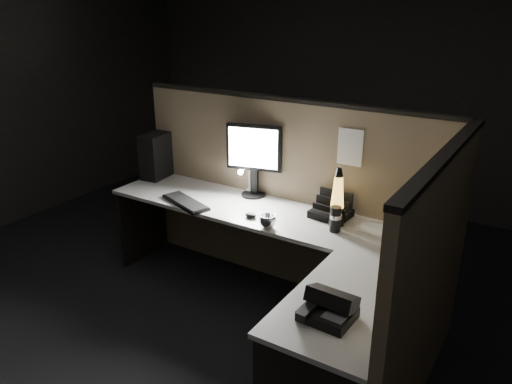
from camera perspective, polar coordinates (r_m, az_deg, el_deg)
The scene contains 17 objects.
floor at distance 3.67m, azimuth -4.19°, elevation -15.93°, with size 6.00×6.00×0.00m, color black.
room_shell at distance 2.99m, azimuth -5.01°, elevation 9.76°, with size 6.00×6.00×6.00m.
partition_back at distance 3.99m, azimuth 3.43°, elevation -0.36°, with size 2.66×0.06×1.50m, color brown.
partition_right at distance 2.87m, azimuth 19.06°, elevation -10.61°, with size 0.06×1.66×1.50m, color brown.
desk at distance 3.45m, azimuth 0.49°, elevation -7.03°, with size 2.60×1.60×0.73m.
pc_tower at distance 4.52m, azimuth -11.03°, elevation 4.22°, with size 0.17×0.37×0.39m, color black.
monitor at distance 3.93m, azimuth -0.22°, elevation 4.43°, with size 0.45×0.19×0.58m.
keyboard at distance 3.90m, azimuth -8.04°, elevation -1.21°, with size 0.47×0.16×0.02m, color black.
mouse at distance 3.62m, azimuth -0.62°, elevation -2.67°, with size 0.09×0.06×0.04m, color black.
clip_lamp at distance 4.01m, azimuth -1.25°, elevation 1.54°, with size 0.05×0.18×0.23m.
organizer at distance 3.67m, azimuth 8.63°, elevation -2.12°, with size 0.28×0.25×0.20m.
lava_lamp at distance 3.49m, azimuth 9.28°, elevation -1.08°, with size 0.11×0.11×0.42m.
travel_mug at distance 3.42m, azimuth 9.07°, elevation -3.08°, with size 0.08×0.08×0.18m, color black.
steel_mug at distance 3.45m, azimuth 1.34°, elevation -3.39°, with size 0.12×0.12×0.09m, color silver.
figurine at distance 3.56m, azimuth 15.63°, elevation -3.25°, with size 0.06×0.06×0.06m, color yellow.
pinned_paper at distance 3.60m, azimuth 10.71°, elevation 5.05°, with size 0.19×0.00×0.27m, color white.
desk_phone at distance 2.55m, azimuth 8.27°, elevation -12.89°, with size 0.26×0.27×0.15m.
Camera 1 is at (1.78, -2.34, 2.19)m, focal length 35.00 mm.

